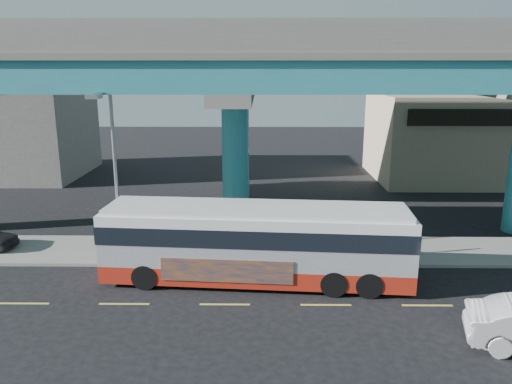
{
  "coord_description": "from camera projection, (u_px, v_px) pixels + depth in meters",
  "views": [
    {
      "loc": [
        1.42,
        -18.34,
        9.14
      ],
      "look_at": [
        1.19,
        4.0,
        3.52
      ],
      "focal_mm": 35.0,
      "sensor_mm": 36.0,
      "label": 1
    }
  ],
  "objects": [
    {
      "name": "ground",
      "position": [
        225.0,
        301.0,
        20.03
      ],
      "size": [
        120.0,
        120.0,
        0.0
      ],
      "primitive_type": "plane",
      "color": "black",
      "rests_on": "ground"
    },
    {
      "name": "sidewalk",
      "position": [
        233.0,
        250.0,
        25.35
      ],
      "size": [
        70.0,
        4.0,
        0.15
      ],
      "primitive_type": "cube",
      "color": "gray",
      "rests_on": "ground"
    },
    {
      "name": "lane_markings",
      "position": [
        225.0,
        304.0,
        19.74
      ],
      "size": [
        58.0,
        0.12,
        0.01
      ],
      "color": "#D8C64C",
      "rests_on": "ground"
    },
    {
      "name": "viaduct",
      "position": [
        235.0,
        67.0,
        26.63
      ],
      "size": [
        52.0,
        12.4,
        11.7
      ],
      "color": "teal",
      "rests_on": "ground"
    },
    {
      "name": "building_beige",
      "position": [
        461.0,
        137.0,
        41.28
      ],
      "size": [
        14.0,
        10.23,
        7.0
      ],
      "color": "tan",
      "rests_on": "ground"
    },
    {
      "name": "building_concrete",
      "position": [
        10.0,
        123.0,
        42.41
      ],
      "size": [
        12.0,
        10.0,
        9.0
      ],
      "primitive_type": "cube",
      "color": "gray",
      "rests_on": "ground"
    },
    {
      "name": "transit_bus",
      "position": [
        256.0,
        241.0,
        21.5
      ],
      "size": [
        13.41,
        3.86,
        3.4
      ],
      "rotation": [
        0.0,
        0.0,
        -0.08
      ],
      "color": "#A32113",
      "rests_on": "ground"
    },
    {
      "name": "street_lamp",
      "position": [
        110.0,
        154.0,
        22.09
      ],
      "size": [
        0.5,
        2.62,
        8.12
      ],
      "color": "gray",
      "rests_on": "sidewalk"
    },
    {
      "name": "stop_sign",
      "position": [
        344.0,
        221.0,
        23.52
      ],
      "size": [
        0.76,
        0.32,
        2.67
      ],
      "rotation": [
        0.0,
        0.0,
        -0.02
      ],
      "color": "gray",
      "rests_on": "sidewalk"
    }
  ]
}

